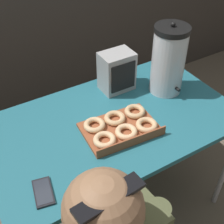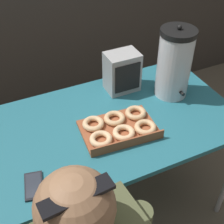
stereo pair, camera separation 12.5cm
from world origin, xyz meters
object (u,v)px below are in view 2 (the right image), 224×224
Objects in this scene: coffee_urn at (174,63)px; donut_box at (119,127)px; cell_phone at (34,186)px; space_heater at (122,72)px.

donut_box is at bearing -158.41° from coffee_urn.
donut_box is 0.94× the size of coffee_urn.
space_heater reaches higher than cell_phone.
space_heater reaches higher than donut_box.
coffee_urn reaches higher than space_heater.
donut_box is at bearing -118.66° from space_heater.
cell_phone is at bearing -160.23° from coffee_urn.
donut_box is 0.37m from space_heater.
space_heater is (0.17, 0.32, 0.09)m from donut_box.
cell_phone is (-0.47, -0.15, -0.02)m from donut_box.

